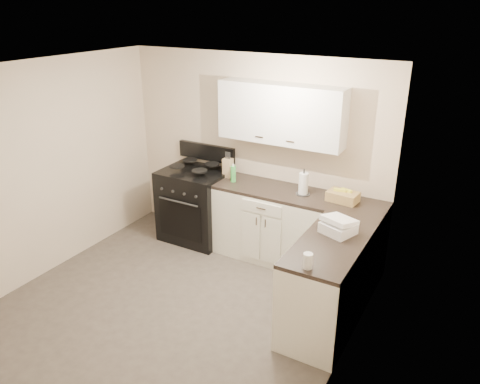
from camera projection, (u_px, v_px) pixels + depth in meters
The scene contains 20 objects.
floor at pixel (175, 307), 5.06m from camera, with size 3.60×3.60×0.00m, color #473F38.
ceiling at pixel (160, 71), 4.11m from camera, with size 3.60×3.60×0.00m, color white.
wall_back at pixel (254, 153), 6.03m from camera, with size 3.60×3.60×0.00m, color beige.
wall_right at pixel (347, 245), 3.77m from camera, with size 3.60×3.60×0.00m, color beige.
wall_left at pixel (44, 171), 5.40m from camera, with size 3.60×3.60×0.00m, color beige.
wall_front at pixel (4, 295), 3.14m from camera, with size 3.60×3.60×0.00m, color beige.
base_cabinets_back at pixel (272, 225), 5.90m from camera, with size 1.55×0.60×0.90m, color white.
base_cabinets_right at pixel (338, 271), 4.89m from camera, with size 0.60×1.90×0.90m, color white.
countertop_back at pixel (273, 190), 5.72m from camera, with size 1.55×0.60×0.04m, color black.
countertop_right at pixel (341, 231), 4.71m from camera, with size 0.60×1.90×0.04m, color black.
upper_cabinets at pixel (281, 114), 5.49m from camera, with size 1.55×0.30×0.70m, color silver.
stove at pixel (196, 206), 6.40m from camera, with size 0.86×0.74×1.05m, color black.
knife_block at pixel (228, 168), 6.05m from camera, with size 0.11×0.10×0.25m, color tan.
paper_towel at pixel (303, 184), 5.50m from camera, with size 0.11×0.11×0.27m, color white.
soap_bottle at pixel (233, 174), 5.90m from camera, with size 0.07×0.07×0.21m, color green.
wicker_basket at pixel (343, 197), 5.35m from camera, with size 0.34×0.23×0.11m, color tan.
countertop_grill at pixel (338, 228), 4.62m from camera, with size 0.29×0.27×0.11m, color white.
glass_jar at pixel (308, 261), 4.01m from camera, with size 0.08×0.08×0.14m, color silver.
oven_mitt_near at pixel (291, 287), 4.68m from camera, with size 0.02×0.16×0.28m, color black.
oven_mitt_far at pixel (296, 276), 4.74m from camera, with size 0.02×0.17×0.30m, color black.
Camera 1 is at (2.68, -3.31, 3.09)m, focal length 35.00 mm.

